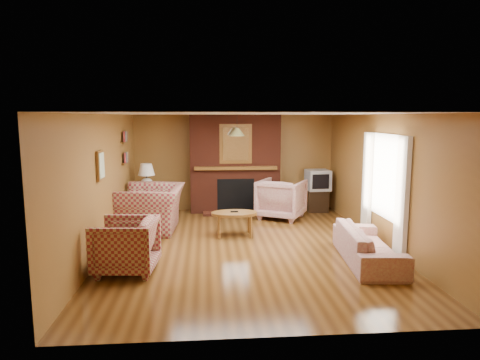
{
  "coord_description": "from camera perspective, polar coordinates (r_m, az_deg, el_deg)",
  "views": [
    {
      "loc": [
        -0.72,
        -7.51,
        2.36
      ],
      "look_at": [
        -0.07,
        0.6,
        1.14
      ],
      "focal_mm": 32.0,
      "sensor_mm": 36.0,
      "label": 1
    }
  ],
  "objects": [
    {
      "name": "plaid_loveseat",
      "position": [
        9.08,
        -11.66,
        -3.72
      ],
      "size": [
        1.33,
        1.5,
        0.93
      ],
      "primitive_type": "imported",
      "rotation": [
        0.0,
        0.0,
        -1.63
      ],
      "color": "maroon",
      "rests_on": "floor"
    },
    {
      "name": "wall_left",
      "position": [
        7.81,
        -17.72,
        -0.44
      ],
      "size": [
        0.0,
        6.5,
        6.5
      ],
      "primitive_type": "plane",
      "rotation": [
        1.57,
        0.0,
        1.57
      ],
      "color": "olive",
      "rests_on": "floor"
    },
    {
      "name": "fireplace",
      "position": [
        10.59,
        -0.67,
        2.11
      ],
      "size": [
        2.2,
        0.82,
        2.4
      ],
      "color": "#4F1D11",
      "rests_on": "floor"
    },
    {
      "name": "floor",
      "position": [
        7.91,
        0.85,
        -8.86
      ],
      "size": [
        6.5,
        6.5,
        0.0
      ],
      "primitive_type": "plane",
      "color": "#4B2C10",
      "rests_on": "ground"
    },
    {
      "name": "floral_sofa",
      "position": [
        7.34,
        16.72,
        -8.3
      ],
      "size": [
        0.93,
        2.0,
        0.57
      ],
      "primitive_type": "imported",
      "rotation": [
        0.0,
        0.0,
        1.48
      ],
      "color": "#B7AD8E",
      "rests_on": "floor"
    },
    {
      "name": "wall_front",
      "position": [
        4.47,
        4.86,
        -6.53
      ],
      "size": [
        6.5,
        0.0,
        6.5
      ],
      "primitive_type": "plane",
      "rotation": [
        -1.57,
        0.0,
        0.0
      ],
      "color": "olive",
      "rests_on": "floor"
    },
    {
      "name": "window_right",
      "position": [
        8.07,
        18.63,
        -0.74
      ],
      "size": [
        0.1,
        1.85,
        2.0
      ],
      "color": "beige",
      "rests_on": "wall_right"
    },
    {
      "name": "ceiling",
      "position": [
        7.55,
        0.89,
        8.81
      ],
      "size": [
        6.5,
        6.5,
        0.0
      ],
      "primitive_type": "plane",
      "rotation": [
        3.14,
        0.0,
        0.0
      ],
      "color": "white",
      "rests_on": "wall_back"
    },
    {
      "name": "floral_armchair",
      "position": [
        10.0,
        5.54,
        -2.51
      ],
      "size": [
        1.34,
        1.35,
        0.91
      ],
      "primitive_type": "imported",
      "rotation": [
        0.0,
        0.0,
        2.63
      ],
      "color": "#B7AD8E",
      "rests_on": "floor"
    },
    {
      "name": "coffee_table",
      "position": [
        8.46,
        -0.76,
        -4.7
      ],
      "size": [
        0.91,
        0.57,
        0.51
      ],
      "color": "brown",
      "rests_on": "floor"
    },
    {
      "name": "side_table",
      "position": [
        10.26,
        -12.25,
        -3.17
      ],
      "size": [
        0.5,
        0.5,
        0.64
      ],
      "primitive_type": "cube",
      "rotation": [
        0.0,
        0.0,
        0.05
      ],
      "color": "brown",
      "rests_on": "floor"
    },
    {
      "name": "botanical_print",
      "position": [
        7.46,
        -18.11,
        1.86
      ],
      "size": [
        0.05,
        0.4,
        0.5
      ],
      "color": "brown",
      "rests_on": "wall_left"
    },
    {
      "name": "bookshelf",
      "position": [
        9.59,
        -14.96,
        4.07
      ],
      "size": [
        0.09,
        0.55,
        0.71
      ],
      "color": "brown",
      "rests_on": "wall_left"
    },
    {
      "name": "wall_right",
      "position": [
        8.25,
        18.42,
        -0.01
      ],
      "size": [
        0.0,
        6.5,
        6.5
      ],
      "primitive_type": "plane",
      "rotation": [
        1.57,
        0.0,
        -1.57
      ],
      "color": "olive",
      "rests_on": "floor"
    },
    {
      "name": "crt_tv",
      "position": [
        10.79,
        10.34,
        0.0
      ],
      "size": [
        0.58,
        0.58,
        0.5
      ],
      "color": "#A0A3A7",
      "rests_on": "tv_stand"
    },
    {
      "name": "tv_stand",
      "position": [
        10.88,
        10.26,
        -2.71
      ],
      "size": [
        0.52,
        0.48,
        0.54
      ],
      "primitive_type": "cube",
      "rotation": [
        0.0,
        0.0,
        -0.07
      ],
      "color": "black",
      "rests_on": "floor"
    },
    {
      "name": "table_lamp",
      "position": [
        10.15,
        -12.37,
        0.56
      ],
      "size": [
        0.39,
        0.39,
        0.64
      ],
      "color": "silver",
      "rests_on": "side_table"
    },
    {
      "name": "wall_back",
      "position": [
        10.85,
        -0.76,
        2.36
      ],
      "size": [
        6.5,
        0.0,
        6.5
      ],
      "primitive_type": "plane",
      "rotation": [
        1.57,
        0.0,
        0.0
      ],
      "color": "olive",
      "rests_on": "floor"
    },
    {
      "name": "pendant_light",
      "position": [
        9.84,
        -0.4,
        6.41
      ],
      "size": [
        0.36,
        0.36,
        0.48
      ],
      "color": "black",
      "rests_on": "ceiling"
    },
    {
      "name": "plaid_armchair",
      "position": [
        6.78,
        -15.01,
        -8.45
      ],
      "size": [
        0.98,
        0.96,
        0.83
      ],
      "primitive_type": "imported",
      "rotation": [
        0.0,
        0.0,
        -1.65
      ],
      "color": "maroon",
      "rests_on": "floor"
    }
  ]
}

